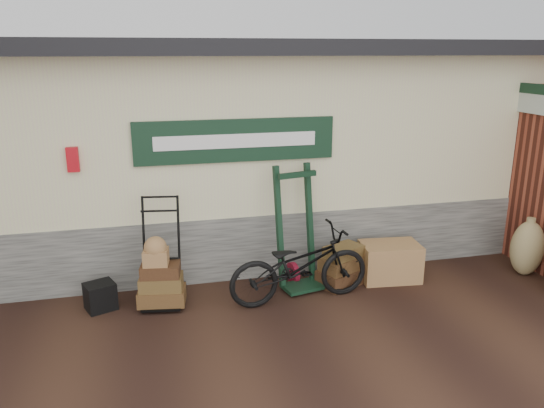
# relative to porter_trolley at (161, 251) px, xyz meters

# --- Properties ---
(ground) EXTENTS (80.00, 80.00, 0.00)m
(ground) POSITION_rel_porter_trolley_xyz_m (1.34, -0.55, -0.69)
(ground) COLOR black
(ground) RESTS_ON ground
(station_building) EXTENTS (14.40, 4.10, 3.20)m
(station_building) POSITION_rel_porter_trolley_xyz_m (1.33, 2.18, 0.93)
(station_building) COLOR #4C4C47
(station_building) RESTS_ON ground
(porter_trolley) EXTENTS (0.76, 0.62, 1.37)m
(porter_trolley) POSITION_rel_porter_trolley_xyz_m (0.00, 0.00, 0.00)
(porter_trolley) COLOR black
(porter_trolley) RESTS_ON ground
(green_barrow) EXTENTS (0.69, 0.62, 1.64)m
(green_barrow) POSITION_rel_porter_trolley_xyz_m (1.76, 0.06, 0.13)
(green_barrow) COLOR black
(green_barrow) RESTS_ON ground
(suitcase_stack) EXTENTS (0.73, 0.62, 0.55)m
(suitcase_stack) POSITION_rel_porter_trolley_xyz_m (2.37, -0.04, -0.41)
(suitcase_stack) COLOR #3D2313
(suitcase_stack) RESTS_ON ground
(wicker_hamper) EXTENTS (0.84, 0.60, 0.52)m
(wicker_hamper) POSITION_rel_porter_trolley_xyz_m (3.08, -0.03, -0.43)
(wicker_hamper) COLOR #93603A
(wicker_hamper) RESTS_ON ground
(black_trunk) EXTENTS (0.42, 0.40, 0.34)m
(black_trunk) POSITION_rel_porter_trolley_xyz_m (-0.76, -0.02, -0.52)
(black_trunk) COLOR black
(black_trunk) RESTS_ON ground
(bicycle) EXTENTS (0.78, 1.87, 1.06)m
(bicycle) POSITION_rel_porter_trolley_xyz_m (1.68, -0.37, -0.16)
(bicycle) COLOR black
(bicycle) RESTS_ON ground
(burlap_sack_left) EXTENTS (0.56, 0.50, 0.79)m
(burlap_sack_left) POSITION_rel_porter_trolley_xyz_m (5.02, -0.35, -0.29)
(burlap_sack_left) COLOR olive
(burlap_sack_left) RESTS_ON ground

